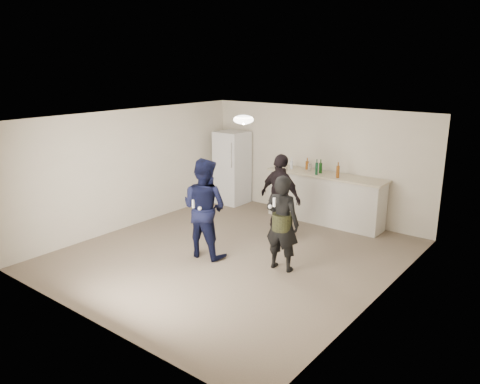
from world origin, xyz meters
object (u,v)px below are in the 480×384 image
Objects in this scene: fridge at (232,168)px; woman at (282,223)px; man at (204,208)px; shaker at (310,167)px; counter at (325,199)px; spectator at (280,198)px.

woman is at bearing -39.26° from fridge.
fridge is 3.41m from man.
man is at bearing -97.29° from shaker.
counter is 1.51× the size of spectator.
man reaches higher than counter.
counter is 2.74m from woman.
fridge is 0.99× the size of man.
man is at bearing 78.55° from spectator.
woman is at bearing -68.98° from shaker.
shaker is at bearing -104.08° from man.
spectator is (-0.80, 1.17, 0.04)m from woman.
woman is (1.04, -2.70, -0.35)m from shaker.
man is 1.10× the size of woman.
fridge is at bearing -178.43° from counter.
shaker reaches higher than counter.
spectator is at bearing -97.57° from counter.
woman is (1.43, 0.35, -0.08)m from man.
counter is at bearing -86.65° from spectator.
counter is 1.43× the size of man.
spectator is (2.36, -1.41, -0.04)m from fridge.
man is (-0.39, -3.06, -0.27)m from shaker.
fridge is 1.09× the size of woman.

